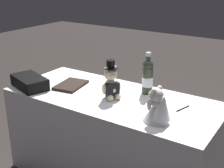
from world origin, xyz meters
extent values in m
cube|color=white|center=(0.00, 0.00, 0.37)|extent=(1.65, 0.72, 0.74)
ellipsoid|color=beige|center=(0.01, -0.03, 0.81)|extent=(0.11, 0.10, 0.15)
cube|color=black|center=(0.03, -0.04, 0.81)|extent=(0.09, 0.11, 0.11)
sphere|color=beige|center=(0.01, -0.03, 0.93)|extent=(0.10, 0.10, 0.10)
sphere|color=beige|center=(0.04, -0.05, 0.92)|extent=(0.04, 0.04, 0.04)
sphere|color=beige|center=(-0.01, -0.06, 0.97)|extent=(0.04, 0.04, 0.04)
sphere|color=beige|center=(0.02, 0.00, 0.97)|extent=(0.04, 0.04, 0.04)
ellipsoid|color=beige|center=(-0.01, -0.09, 0.82)|extent=(0.03, 0.03, 0.08)
ellipsoid|color=beige|center=(0.05, 0.02, 0.82)|extent=(0.03, 0.03, 0.08)
sphere|color=beige|center=(0.04, -0.09, 0.76)|extent=(0.05, 0.05, 0.05)
sphere|color=beige|center=(0.07, -0.03, 0.76)|extent=(0.05, 0.05, 0.05)
cylinder|color=black|center=(0.01, -0.03, 0.97)|extent=(0.11, 0.11, 0.01)
cylinder|color=black|center=(0.01, -0.03, 1.00)|extent=(0.06, 0.06, 0.06)
cone|color=white|center=(0.46, -0.20, 0.81)|extent=(0.16, 0.16, 0.14)
ellipsoid|color=white|center=(0.46, -0.20, 0.87)|extent=(0.07, 0.07, 0.06)
sphere|color=silver|center=(0.46, -0.20, 0.92)|extent=(0.09, 0.09, 0.09)
sphere|color=silver|center=(0.42, -0.19, 0.91)|extent=(0.04, 0.04, 0.04)
sphere|color=silver|center=(0.46, -0.16, 0.96)|extent=(0.03, 0.03, 0.03)
sphere|color=silver|center=(0.46, -0.23, 0.96)|extent=(0.03, 0.03, 0.03)
ellipsoid|color=silver|center=(0.45, -0.15, 0.86)|extent=(0.03, 0.03, 0.08)
ellipsoid|color=silver|center=(0.43, -0.24, 0.86)|extent=(0.03, 0.03, 0.08)
cone|color=white|center=(0.51, -0.20, 0.85)|extent=(0.16, 0.14, 0.17)
cylinder|color=#2D3625|center=(0.19, 0.20, 0.84)|extent=(0.08, 0.08, 0.21)
sphere|color=#2D3625|center=(0.19, 0.20, 0.97)|extent=(0.08, 0.08, 0.08)
cylinder|color=#2D3625|center=(0.19, 0.20, 1.02)|extent=(0.04, 0.04, 0.09)
cylinder|color=silver|center=(0.19, 0.20, 1.05)|extent=(0.04, 0.04, 0.03)
cylinder|color=silver|center=(0.19, 0.20, 0.83)|extent=(0.09, 0.09, 0.07)
cylinder|color=black|center=(0.54, 0.08, 0.74)|extent=(0.05, 0.14, 0.01)
cone|color=silver|center=(0.56, 0.15, 0.74)|extent=(0.01, 0.01, 0.01)
cube|color=black|center=(-0.66, -0.22, 0.78)|extent=(0.38, 0.28, 0.10)
cube|color=#B7B7BF|center=(-0.63, -0.31, 0.78)|extent=(0.04, 0.02, 0.02)
cube|color=black|center=(-0.40, -0.01, 0.75)|extent=(0.24, 0.31, 0.02)
camera|label=1|loc=(1.21, -1.83, 1.65)|focal=49.78mm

